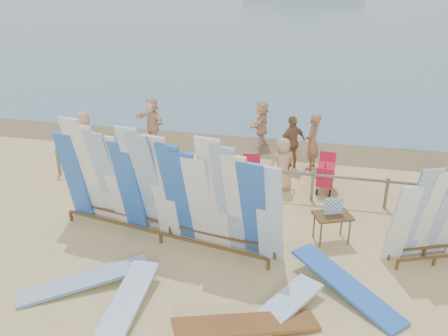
% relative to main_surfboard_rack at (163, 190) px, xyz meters
% --- Properties ---
extents(ground, '(160.00, 160.00, 0.00)m').
position_rel_main_surfboard_rack_xyz_m(ground, '(1.37, -0.08, -1.31)').
color(ground, '#D3BC7A').
rests_on(ground, ground).
extents(wet_sand_strip, '(40.00, 2.60, 0.01)m').
position_rel_main_surfboard_rack_xyz_m(wet_sand_strip, '(1.37, 7.12, -1.31)').
color(wet_sand_strip, brown).
rests_on(wet_sand_strip, ground).
extents(fence, '(12.08, 0.08, 0.90)m').
position_rel_main_surfboard_rack_xyz_m(fence, '(1.37, 2.92, -0.68)').
color(fence, '#726A56').
rests_on(fence, ground).
extents(main_surfboard_rack, '(5.89, 1.74, 2.91)m').
position_rel_main_surfboard_rack_xyz_m(main_surfboard_rack, '(0.00, 0.00, 0.00)').
color(main_surfboard_rack, brown).
rests_on(main_surfboard_rack, ground).
extents(side_surfboard_rack, '(2.15, 1.31, 2.42)m').
position_rel_main_surfboard_rack_xyz_m(side_surfboard_rack, '(6.15, 0.44, -0.22)').
color(side_surfboard_rack, brown).
rests_on(side_surfboard_rack, ground).
extents(vendor_table, '(1.04, 0.91, 1.16)m').
position_rel_main_surfboard_rack_xyz_m(vendor_table, '(3.96, 0.80, -0.92)').
color(vendor_table, brown).
rests_on(vendor_table, ground).
extents(flat_board_d, '(2.37, 2.21, 0.42)m').
position_rel_main_surfboard_rack_xyz_m(flat_board_d, '(4.31, -1.21, -1.31)').
color(flat_board_d, blue).
rests_on(flat_board_d, ground).
extents(flat_board_a, '(0.65, 2.71, 0.37)m').
position_rel_main_surfboard_rack_xyz_m(flat_board_a, '(0.21, -2.90, -1.31)').
color(flat_board_a, '#95BFEF').
rests_on(flat_board_a, ground).
extents(flat_board_e, '(2.51, 2.04, 0.28)m').
position_rel_main_surfboard_rack_xyz_m(flat_board_e, '(-0.98, -2.20, -1.31)').
color(flat_board_e, white).
rests_on(flat_board_e, ground).
extents(flat_board_b, '(1.85, 2.61, 0.28)m').
position_rel_main_surfboard_rack_xyz_m(flat_board_b, '(2.95, -2.42, -1.31)').
color(flat_board_b, '#95BFEF').
rests_on(flat_board_b, ground).
extents(flat_board_c, '(2.63, 1.76, 0.44)m').
position_rel_main_surfboard_rack_xyz_m(flat_board_c, '(2.59, -2.82, -1.31)').
color(flat_board_c, brown).
rests_on(flat_board_c, ground).
extents(beach_chair_left, '(0.82, 0.83, 0.93)m').
position_rel_main_surfboard_rack_xyz_m(beach_chair_left, '(0.89, 3.35, -1.04)').
color(beach_chair_left, '#B81330').
rests_on(beach_chair_left, ground).
extents(beach_chair_right, '(0.62, 0.63, 0.83)m').
position_rel_main_surfboard_rack_xyz_m(beach_chair_right, '(1.46, 3.83, -1.06)').
color(beach_chair_right, '#B81330').
rests_on(beach_chair_right, ground).
extents(stroller, '(0.61, 0.85, 1.12)m').
position_rel_main_surfboard_rack_xyz_m(stroller, '(3.70, 3.65, -0.86)').
color(stroller, '#B81330').
rests_on(stroller, ground).
extents(beachgoer_5, '(0.63, 1.64, 1.73)m').
position_rel_main_surfboard_rack_xyz_m(beachgoer_5, '(1.22, 7.13, -0.44)').
color(beachgoer_5, beige).
rests_on(beachgoer_5, ground).
extents(beachgoer_0, '(0.48, 0.89, 1.76)m').
position_rel_main_surfboard_rack_xyz_m(beachgoer_0, '(-4.37, 4.25, -0.43)').
color(beachgoer_0, tan).
rests_on(beachgoer_0, ground).
extents(beachgoer_6, '(0.87, 0.70, 1.60)m').
position_rel_main_surfboard_rack_xyz_m(beachgoer_6, '(2.44, 3.52, -0.51)').
color(beachgoer_6, tan).
rests_on(beachgoer_6, ground).
extents(beachgoer_11, '(1.66, 1.33, 1.76)m').
position_rel_main_surfboard_rack_xyz_m(beachgoer_11, '(-2.83, 6.50, -0.43)').
color(beachgoer_11, beige).
rests_on(beachgoer_11, ground).
extents(beachgoer_7, '(0.49, 0.73, 1.85)m').
position_rel_main_surfboard_rack_xyz_m(beachgoer_7, '(3.19, 5.33, -0.38)').
color(beachgoer_7, '#8C6042').
rests_on(beachgoer_7, ground).
extents(beachgoer_4, '(1.06, 1.07, 1.80)m').
position_rel_main_surfboard_rack_xyz_m(beachgoer_4, '(2.54, 5.21, -0.41)').
color(beachgoer_4, '#8C6042').
rests_on(beachgoer_4, ground).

